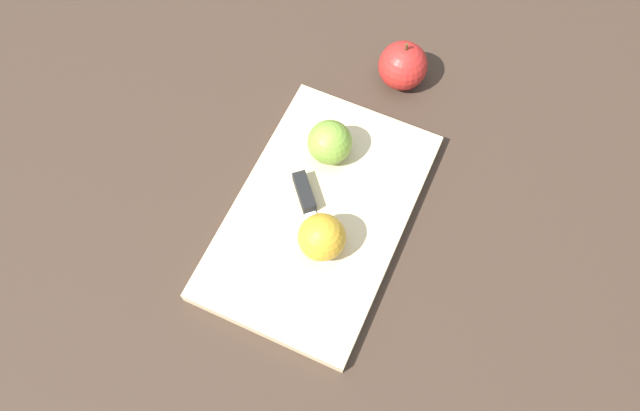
{
  "coord_description": "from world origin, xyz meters",
  "views": [
    {
      "loc": [
        0.38,
        0.09,
        0.84
      ],
      "look_at": [
        0.0,
        0.0,
        0.04
      ],
      "focal_mm": 35.0,
      "sensor_mm": 36.0,
      "label": 1
    }
  ],
  "objects_px": {
    "apple_half_left": "(330,142)",
    "apple_half_right": "(322,237)",
    "knife": "(306,198)",
    "apple_whole": "(403,66)"
  },
  "relations": [
    {
      "from": "apple_whole",
      "to": "apple_half_left",
      "type": "bearing_deg",
      "value": -23.95
    },
    {
      "from": "apple_half_left",
      "to": "apple_half_right",
      "type": "relative_size",
      "value": 1.0
    },
    {
      "from": "apple_half_right",
      "to": "apple_whole",
      "type": "bearing_deg",
      "value": 83.72
    },
    {
      "from": "knife",
      "to": "apple_whole",
      "type": "distance_m",
      "value": 0.28
    },
    {
      "from": "apple_half_left",
      "to": "apple_whole",
      "type": "bearing_deg",
      "value": -132.27
    },
    {
      "from": "apple_half_left",
      "to": "apple_whole",
      "type": "xyz_separation_m",
      "value": [
        -0.18,
        0.08,
        -0.02
      ]
    },
    {
      "from": "apple_half_right",
      "to": "knife",
      "type": "distance_m",
      "value": 0.08
    },
    {
      "from": "apple_half_left",
      "to": "knife",
      "type": "distance_m",
      "value": 0.09
    },
    {
      "from": "apple_half_left",
      "to": "apple_half_right",
      "type": "xyz_separation_m",
      "value": [
        0.15,
        0.03,
        0.0
      ]
    },
    {
      "from": "apple_half_left",
      "to": "apple_half_right",
      "type": "bearing_deg",
      "value": 81.26
    }
  ]
}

